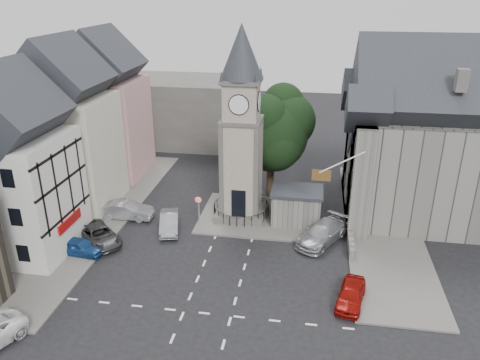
% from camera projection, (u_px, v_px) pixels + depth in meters
% --- Properties ---
extents(ground, '(120.00, 120.00, 0.00)m').
position_uv_depth(ground, '(224.00, 265.00, 34.06)').
color(ground, black).
rests_on(ground, ground).
extents(pavement_west, '(6.00, 30.00, 0.14)m').
position_uv_depth(pavement_west, '(99.00, 215.00, 41.33)').
color(pavement_west, '#595651').
rests_on(pavement_west, ground).
extents(pavement_east, '(6.00, 26.00, 0.14)m').
position_uv_depth(pavement_east, '(381.00, 225.00, 39.54)').
color(pavement_east, '#595651').
rests_on(pavement_east, ground).
extents(central_island, '(10.00, 8.00, 0.16)m').
position_uv_depth(central_island, '(258.00, 216.00, 41.08)').
color(central_island, '#595651').
rests_on(central_island, ground).
extents(road_markings, '(20.00, 8.00, 0.01)m').
position_uv_depth(road_markings, '(207.00, 314.00, 29.06)').
color(road_markings, silver).
rests_on(road_markings, ground).
extents(clock_tower, '(4.86, 4.86, 16.25)m').
position_uv_depth(clock_tower, '(242.00, 127.00, 38.17)').
color(clock_tower, '#4C4944').
rests_on(clock_tower, ground).
extents(stone_shelter, '(4.30, 3.30, 3.08)m').
position_uv_depth(stone_shelter, '(296.00, 206.00, 39.57)').
color(stone_shelter, '#605D58').
rests_on(stone_shelter, ground).
extents(town_tree, '(7.20, 7.20, 10.80)m').
position_uv_depth(town_tree, '(272.00, 125.00, 42.88)').
color(town_tree, black).
rests_on(town_tree, ground).
extents(warning_sign_post, '(0.70, 0.19, 2.85)m').
position_uv_depth(warning_sign_post, '(198.00, 205.00, 38.69)').
color(warning_sign_post, black).
rests_on(warning_sign_post, ground).
extents(terrace_pink, '(8.10, 7.60, 12.80)m').
position_uv_depth(terrace_pink, '(106.00, 113.00, 48.34)').
color(terrace_pink, '#D29A90').
rests_on(terrace_pink, ground).
extents(terrace_cream, '(8.10, 7.60, 12.80)m').
position_uv_depth(terrace_cream, '(68.00, 136.00, 41.07)').
color(terrace_cream, beige).
rests_on(terrace_cream, ground).
extents(terrace_tudor, '(8.10, 7.60, 12.00)m').
position_uv_depth(terrace_tudor, '(14.00, 174.00, 33.94)').
color(terrace_tudor, silver).
rests_on(terrace_tudor, ground).
extents(backdrop_west, '(20.00, 10.00, 8.00)m').
position_uv_depth(backdrop_west, '(173.00, 110.00, 59.74)').
color(backdrop_west, '#4C4944').
rests_on(backdrop_west, ground).
extents(east_building, '(14.40, 11.40, 12.60)m').
position_uv_depth(east_building, '(430.00, 147.00, 39.33)').
color(east_building, '#605D58').
rests_on(east_building, ground).
extents(east_boundary_wall, '(0.40, 16.00, 0.90)m').
position_uv_depth(east_boundary_wall, '(347.00, 208.00, 41.63)').
color(east_boundary_wall, '#605D58').
rests_on(east_boundary_wall, ground).
extents(flagpole, '(3.68, 0.10, 2.74)m').
position_uv_depth(flagpole, '(342.00, 162.00, 33.80)').
color(flagpole, white).
rests_on(flagpole, ground).
extents(car_west_blue, '(3.94, 1.87, 1.30)m').
position_uv_depth(car_west_blue, '(79.00, 247.00, 35.19)').
color(car_west_blue, navy).
rests_on(car_west_blue, ground).
extents(car_west_silver, '(4.72, 1.80, 1.54)m').
position_uv_depth(car_west_silver, '(126.00, 210.00, 40.59)').
color(car_west_silver, '#94979C').
rests_on(car_west_silver, ground).
extents(car_west_grey, '(5.16, 4.98, 1.36)m').
position_uv_depth(car_west_grey, '(99.00, 235.00, 36.77)').
color(car_west_grey, '#333335').
rests_on(car_west_grey, ground).
extents(car_island_silver, '(2.52, 4.49, 1.40)m').
position_uv_depth(car_island_silver, '(169.00, 222.00, 38.69)').
color(car_island_silver, '#909298').
rests_on(car_island_silver, ground).
extents(car_island_east, '(4.67, 5.84, 1.58)m').
position_uv_depth(car_island_east, '(322.00, 233.00, 36.81)').
color(car_island_east, gray).
rests_on(car_island_east, ground).
extents(car_east_red, '(2.36, 4.17, 1.34)m').
position_uv_depth(car_east_red, '(351.00, 294.00, 29.77)').
color(car_east_red, '#8F0D07').
rests_on(car_east_red, ground).
extents(pedestrian, '(0.66, 0.46, 1.74)m').
position_uv_depth(pedestrian, '(350.00, 227.00, 37.61)').
color(pedestrian, '#B4AA95').
rests_on(pedestrian, ground).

